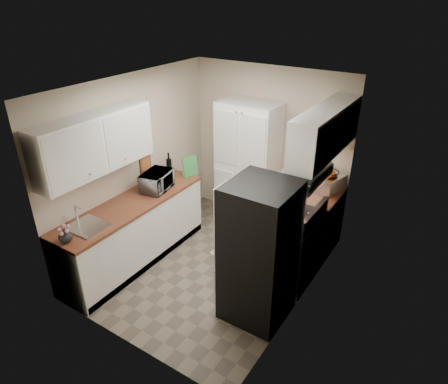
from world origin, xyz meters
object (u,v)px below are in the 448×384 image
object	(u,v)px
toaster_oven	(328,183)
microwave	(157,181)
pantry_cabinet	(248,166)
electric_range	(290,246)
wine_bottle	(169,165)
refrigerator	(259,253)

from	to	relation	value
toaster_oven	microwave	bearing A→B (deg)	-134.91
pantry_cabinet	microwave	size ratio (longest dim) A/B	4.20
electric_range	microwave	size ratio (longest dim) A/B	2.37
wine_bottle	pantry_cabinet	bearing A→B (deg)	40.33
microwave	toaster_oven	bearing A→B (deg)	-70.16
electric_range	refrigerator	distance (m)	0.88
microwave	pantry_cabinet	bearing A→B (deg)	-42.55
refrigerator	wine_bottle	distance (m)	2.28
refrigerator	wine_bottle	size ratio (longest dim) A/B	5.23
microwave	wine_bottle	size ratio (longest dim) A/B	1.47
electric_range	wine_bottle	size ratio (longest dim) A/B	3.48
toaster_oven	wine_bottle	bearing A→B (deg)	-147.07
refrigerator	toaster_oven	distance (m)	1.74
refrigerator	toaster_oven	xyz separation A→B (m)	(0.15, 1.72, 0.19)
pantry_cabinet	toaster_oven	xyz separation A→B (m)	(1.29, -0.01, 0.04)
pantry_cabinet	microwave	bearing A→B (deg)	-120.87
electric_range	toaster_oven	distance (m)	1.08
pantry_cabinet	wine_bottle	world-z (taller)	pantry_cabinet
refrigerator	pantry_cabinet	bearing A→B (deg)	123.46
electric_range	wine_bottle	distance (m)	2.19
electric_range	microwave	distance (m)	2.04
microwave	wine_bottle	world-z (taller)	wine_bottle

